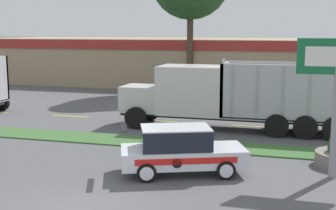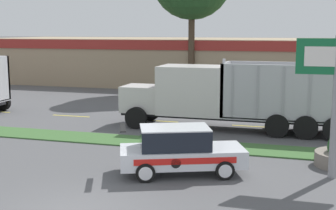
% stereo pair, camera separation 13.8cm
% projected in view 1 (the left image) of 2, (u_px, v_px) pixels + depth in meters
% --- Properties ---
extents(grass_verge, '(120.00, 1.96, 0.06)m').
position_uv_depth(grass_verge, '(162.00, 143.00, 21.01)').
color(grass_verge, '#3D6633').
rests_on(grass_verge, ground_plane).
extents(centre_line_3, '(2.40, 0.14, 0.01)m').
position_uv_depth(centre_line_3, '(70.00, 116.00, 27.70)').
color(centre_line_3, yellow).
rests_on(centre_line_3, ground_plane).
extents(centre_line_4, '(2.40, 0.14, 0.01)m').
position_uv_depth(centre_line_4, '(157.00, 121.00, 26.23)').
color(centre_line_4, yellow).
rests_on(centre_line_4, ground_plane).
extents(centre_line_5, '(2.40, 0.14, 0.01)m').
position_uv_depth(centre_line_5, '(254.00, 126.00, 24.76)').
color(centre_line_5, yellow).
rests_on(centre_line_5, ground_plane).
extents(dump_truck_lead, '(11.42, 2.62, 3.68)m').
position_uv_depth(dump_truck_lead, '(212.00, 96.00, 23.99)').
color(dump_truck_lead, black).
rests_on(dump_truck_lead, ground_plane).
extents(rally_car, '(4.71, 3.29, 1.73)m').
position_uv_depth(rally_car, '(180.00, 150.00, 16.52)').
color(rally_car, silver).
rests_on(rally_car, ground_plane).
extents(store_building_backdrop, '(35.14, 12.10, 4.24)m').
position_uv_depth(store_building_backdrop, '(174.00, 61.00, 44.80)').
color(store_building_backdrop, '#9E896B').
rests_on(store_building_backdrop, ground_plane).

